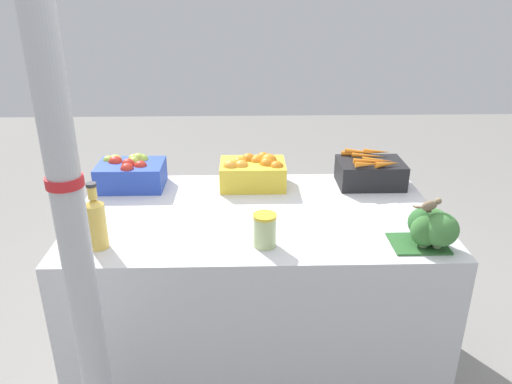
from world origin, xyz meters
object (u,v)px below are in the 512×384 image
at_px(orange_crate, 253,171).
at_px(carrot_crate, 370,172).
at_px(support_pole, 71,219).
at_px(sparrow_bird, 430,205).
at_px(apple_crate, 130,172).
at_px(broccoli_pile, 431,227).
at_px(pickle_jar, 265,230).
at_px(juice_bottle_amber, 67,221).
at_px(juice_bottle_golden, 96,221).

xyz_separation_m(orange_crate, carrot_crate, (0.61, 0.00, -0.01)).
relative_size(support_pole, sparrow_bird, 18.25).
bearing_deg(carrot_crate, apple_crate, 179.64).
xyz_separation_m(apple_crate, carrot_crate, (1.23, -0.01, -0.01)).
distance_m(support_pole, orange_crate, 1.25).
distance_m(broccoli_pile, pickle_jar, 0.66).
bearing_deg(support_pole, broccoli_pile, 19.47).
bearing_deg(juice_bottle_amber, juice_bottle_golden, 0.00).
height_order(support_pole, orange_crate, support_pole).
bearing_deg(apple_crate, juice_bottle_golden, -89.88).
xyz_separation_m(carrot_crate, broccoli_pile, (0.09, -0.65, 0.01)).
bearing_deg(apple_crate, support_pole, -85.74).
height_order(juice_bottle_amber, juice_bottle_golden, same).
distance_m(apple_crate, pickle_jar, 0.92).
bearing_deg(apple_crate, sparrow_bird, -27.04).
bearing_deg(juice_bottle_amber, sparrow_bird, -1.15).
relative_size(carrot_crate, sparrow_bird, 2.54).
distance_m(apple_crate, juice_bottle_amber, 0.65).
bearing_deg(broccoli_pile, pickle_jar, 178.36).
distance_m(carrot_crate, sparrow_bird, 0.67).
bearing_deg(apple_crate, pickle_jar, -44.09).
xyz_separation_m(carrot_crate, juice_bottle_golden, (-1.23, -0.63, 0.04)).
relative_size(broccoli_pile, juice_bottle_golden, 0.89).
bearing_deg(broccoli_pile, orange_crate, 136.78).
height_order(support_pole, sparrow_bird, support_pole).
relative_size(juice_bottle_amber, juice_bottle_golden, 1.00).
height_order(apple_crate, broccoli_pile, apple_crate).
height_order(broccoli_pile, sparrow_bird, sparrow_bird).
bearing_deg(orange_crate, apple_crate, 179.09).
bearing_deg(pickle_jar, apple_crate, 135.91).
xyz_separation_m(apple_crate, juice_bottle_golden, (0.00, -0.64, 0.04)).
bearing_deg(broccoli_pile, juice_bottle_amber, 179.05).
distance_m(support_pole, juice_bottle_amber, 0.55).
height_order(apple_crate, sparrow_bird, sparrow_bird).
relative_size(broccoli_pile, sparrow_bird, 1.89).
bearing_deg(carrot_crate, pickle_jar, -132.13).
height_order(apple_crate, carrot_crate, carrot_crate).
height_order(orange_crate, sparrow_bird, sparrow_bird).
distance_m(juice_bottle_golden, pickle_jar, 0.66).
relative_size(support_pole, juice_bottle_amber, 8.59).
bearing_deg(juice_bottle_golden, broccoli_pile, -1.04).
distance_m(orange_crate, carrot_crate, 0.61).
bearing_deg(orange_crate, juice_bottle_golden, -135.09).
height_order(orange_crate, juice_bottle_golden, juice_bottle_golden).
relative_size(orange_crate, carrot_crate, 1.00).
relative_size(apple_crate, pickle_jar, 2.40).
xyz_separation_m(broccoli_pile, sparrow_bird, (-0.02, -0.00, 0.10)).
bearing_deg(carrot_crate, juice_bottle_golden, -153.01).
distance_m(juice_bottle_amber, juice_bottle_golden, 0.11).
bearing_deg(sparrow_bird, carrot_crate, 74.50).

